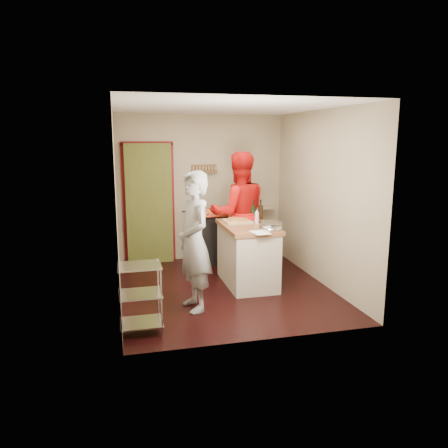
% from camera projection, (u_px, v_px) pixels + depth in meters
% --- Properties ---
extents(floor, '(3.50, 3.50, 0.00)m').
position_uv_depth(floor, '(224.00, 288.00, 6.47)').
color(floor, black).
rests_on(floor, ground).
extents(back_wall, '(3.00, 0.44, 2.60)m').
position_uv_depth(back_wall, '(166.00, 198.00, 7.80)').
color(back_wall, tan).
rests_on(back_wall, ground).
extents(left_wall, '(0.04, 3.50, 2.60)m').
position_uv_depth(left_wall, '(116.00, 205.00, 5.87)').
color(left_wall, tan).
rests_on(left_wall, ground).
extents(right_wall, '(0.04, 3.50, 2.60)m').
position_uv_depth(right_wall, '(321.00, 198.00, 6.58)').
color(right_wall, tan).
rests_on(right_wall, ground).
extents(ceiling, '(3.00, 3.50, 0.02)m').
position_uv_depth(ceiling, '(225.00, 106.00, 5.97)').
color(ceiling, white).
rests_on(ceiling, back_wall).
extents(stove, '(0.60, 0.63, 1.00)m').
position_uv_depth(stove, '(208.00, 237.00, 7.76)').
color(stove, black).
rests_on(stove, ground).
extents(wire_shelving, '(0.48, 0.40, 0.80)m').
position_uv_depth(wire_shelving, '(140.00, 295.00, 4.95)').
color(wire_shelving, silver).
rests_on(wire_shelving, ground).
extents(island, '(0.74, 1.34, 1.23)m').
position_uv_depth(island, '(248.00, 253.00, 6.57)').
color(island, beige).
rests_on(island, ground).
extents(person_stripe, '(0.54, 0.72, 1.79)m').
position_uv_depth(person_stripe, '(194.00, 242.00, 5.52)').
color(person_stripe, silver).
rests_on(person_stripe, ground).
extents(person_red, '(0.99, 0.78, 1.97)m').
position_uv_depth(person_red, '(239.00, 213.00, 7.05)').
color(person_red, '#B80E0C').
rests_on(person_red, ground).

